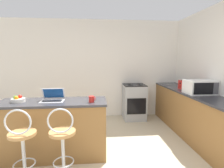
{
  "coord_description": "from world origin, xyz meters",
  "views": [
    {
      "loc": [
        0.06,
        -1.93,
        1.58
      ],
      "look_at": [
        0.42,
        1.95,
        1.02
      ],
      "focal_mm": 28.0,
      "sensor_mm": 36.0,
      "label": 1
    }
  ],
  "objects_px": {
    "toaster": "(184,85)",
    "fruit_bowl": "(18,100)",
    "bar_stool_far": "(63,146)",
    "mug_red": "(92,99)",
    "laptop": "(53,98)",
    "microwave": "(200,87)",
    "stove_range": "(134,102)",
    "bar_stool_near": "(23,148)"
  },
  "relations": [
    {
      "from": "laptop",
      "to": "stove_range",
      "type": "distance_m",
      "value": 2.4
    },
    {
      "from": "microwave",
      "to": "stove_range",
      "type": "bearing_deg",
      "value": 126.81
    },
    {
      "from": "laptop",
      "to": "microwave",
      "type": "bearing_deg",
      "value": 7.04
    },
    {
      "from": "bar_stool_far",
      "to": "microwave",
      "type": "distance_m",
      "value": 2.66
    },
    {
      "from": "fruit_bowl",
      "to": "toaster",
      "type": "bearing_deg",
      "value": 15.47
    },
    {
      "from": "stove_range",
      "to": "microwave",
      "type": "bearing_deg",
      "value": -53.19
    },
    {
      "from": "toaster",
      "to": "fruit_bowl",
      "type": "bearing_deg",
      "value": -164.53
    },
    {
      "from": "mug_red",
      "to": "fruit_bowl",
      "type": "xyz_separation_m",
      "value": [
        -1.14,
        0.11,
        -0.01
      ]
    },
    {
      "from": "bar_stool_far",
      "to": "stove_range",
      "type": "bearing_deg",
      "value": 57.15
    },
    {
      "from": "bar_stool_far",
      "to": "laptop",
      "type": "relative_size",
      "value": 2.8
    },
    {
      "from": "bar_stool_far",
      "to": "fruit_bowl",
      "type": "bearing_deg",
      "value": 142.99
    },
    {
      "from": "bar_stool_far",
      "to": "toaster",
      "type": "distance_m",
      "value": 2.84
    },
    {
      "from": "stove_range",
      "to": "laptop",
      "type": "bearing_deg",
      "value": -135.85
    },
    {
      "from": "laptop",
      "to": "microwave",
      "type": "relative_size",
      "value": 0.67
    },
    {
      "from": "bar_stool_near",
      "to": "mug_red",
      "type": "relative_size",
      "value": 9.64
    },
    {
      "from": "mug_red",
      "to": "bar_stool_far",
      "type": "bearing_deg",
      "value": -129.14
    },
    {
      "from": "microwave",
      "to": "toaster",
      "type": "height_order",
      "value": "microwave"
    },
    {
      "from": "bar_stool_near",
      "to": "toaster",
      "type": "relative_size",
      "value": 3.83
    },
    {
      "from": "microwave",
      "to": "laptop",
      "type": "bearing_deg",
      "value": -172.96
    },
    {
      "from": "toaster",
      "to": "stove_range",
      "type": "height_order",
      "value": "toaster"
    },
    {
      "from": "bar_stool_far",
      "to": "microwave",
      "type": "height_order",
      "value": "microwave"
    },
    {
      "from": "mug_red",
      "to": "microwave",
      "type": "bearing_deg",
      "value": 12.82
    },
    {
      "from": "bar_stool_far",
      "to": "toaster",
      "type": "relative_size",
      "value": 3.83
    },
    {
      "from": "bar_stool_near",
      "to": "stove_range",
      "type": "xyz_separation_m",
      "value": [
        1.94,
        2.23,
        0.0
      ]
    },
    {
      "from": "stove_range",
      "to": "fruit_bowl",
      "type": "xyz_separation_m",
      "value": [
        -2.2,
        -1.66,
        0.5
      ]
    },
    {
      "from": "bar_stool_near",
      "to": "mug_red",
      "type": "bearing_deg",
      "value": 27.75
    },
    {
      "from": "microwave",
      "to": "mug_red",
      "type": "distance_m",
      "value": 2.1
    },
    {
      "from": "laptop",
      "to": "fruit_bowl",
      "type": "relative_size",
      "value": 1.75
    },
    {
      "from": "stove_range",
      "to": "mug_red",
      "type": "height_order",
      "value": "mug_red"
    },
    {
      "from": "microwave",
      "to": "fruit_bowl",
      "type": "bearing_deg",
      "value": -173.68
    },
    {
      "from": "mug_red",
      "to": "bar_stool_near",
      "type": "bearing_deg",
      "value": -152.25
    },
    {
      "from": "toaster",
      "to": "mug_red",
      "type": "distance_m",
      "value": 2.23
    },
    {
      "from": "stove_range",
      "to": "fruit_bowl",
      "type": "distance_m",
      "value": 2.8
    },
    {
      "from": "microwave",
      "to": "mug_red",
      "type": "height_order",
      "value": "microwave"
    },
    {
      "from": "bar_stool_far",
      "to": "mug_red",
      "type": "xyz_separation_m",
      "value": [
        0.38,
        0.46,
        0.51
      ]
    },
    {
      "from": "bar_stool_far",
      "to": "microwave",
      "type": "relative_size",
      "value": 1.88
    },
    {
      "from": "toaster",
      "to": "stove_range",
      "type": "bearing_deg",
      "value": 139.97
    },
    {
      "from": "laptop",
      "to": "stove_range",
      "type": "height_order",
      "value": "laptop"
    },
    {
      "from": "stove_range",
      "to": "fruit_bowl",
      "type": "height_order",
      "value": "fruit_bowl"
    },
    {
      "from": "bar_stool_far",
      "to": "laptop",
      "type": "height_order",
      "value": "laptop"
    },
    {
      "from": "bar_stool_far",
      "to": "mug_red",
      "type": "height_order",
      "value": "mug_red"
    },
    {
      "from": "toaster",
      "to": "fruit_bowl",
      "type": "xyz_separation_m",
      "value": [
        -3.14,
        -0.87,
        -0.06
      ]
    }
  ]
}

